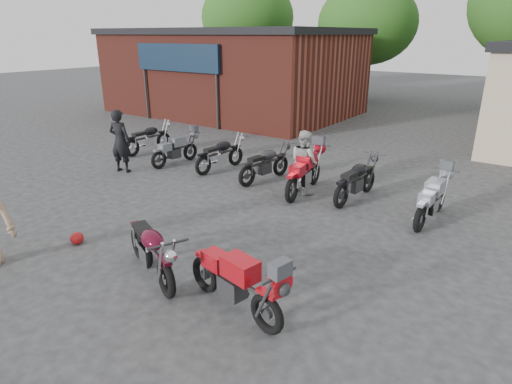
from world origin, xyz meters
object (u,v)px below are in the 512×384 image
Objects in this scene: person_dark at (120,141)px; row_bike_6 at (432,198)px; row_bike_3 at (265,162)px; row_bike_0 at (148,137)px; row_bike_5 at (357,178)px; helmet at (77,238)px; row_bike_4 at (305,170)px; row_bike_2 at (221,153)px; vintage_motorcycle at (151,247)px; sportbike at (235,279)px; person_light at (304,162)px; row_bike_1 at (175,148)px.

person_dark reaches higher than row_bike_6.
person_dark is 4.49m from row_bike_3.
row_bike_0 is 9.82m from row_bike_6.
person_dark is 7.10m from row_bike_5.
row_bike_4 is at bearing 66.86° from helmet.
vintage_motorcycle is at bearing -144.86° from row_bike_2.
row_bike_0 is 6.59m from row_bike_4.
row_bike_0 reaches higher than row_bike_3.
person_light is (-1.81, 5.26, 0.26)m from sportbike.
sportbike is at bearing 1.39° from helmet.
person_dark is (-3.24, 3.69, 0.83)m from helmet.
sportbike is 1.09× the size of row_bike_1.
row_bike_4 reaches higher than row_bike_2.
person_dark is 1.00× the size of row_bike_2.
row_bike_4 is 1.36m from row_bike_5.
vintage_motorcycle is 7.53× the size of helmet.
row_bike_2 is at bearing 98.80° from helmet.
row_bike_3 is 4.65m from row_bike_6.
row_bike_1 is at bearing 104.22° from row_bike_3.
person_dark is at bearing 134.33° from row_bike_2.
row_bike_2 is (-4.87, 5.47, -0.02)m from sportbike.
row_bike_1 is 0.91× the size of row_bike_5.
row_bike_4 is (1.41, -0.23, 0.06)m from row_bike_3.
person_light is 3.08m from row_bike_2.
row_bike_3 is at bearing 96.37° from row_bike_5.
row_bike_5 is (1.38, 0.26, -0.26)m from person_light.
row_bike_5 is (3.58, 5.62, 0.46)m from helmet.
person_dark is 0.95× the size of row_bike_5.
sportbike is 7.32m from row_bike_2.
row_bike_0 is 5.17m from row_bike_3.
person_dark is at bearing 102.69° from row_bike_6.
row_bike_5 is at bearing -82.28° from row_bike_1.
sportbike is 1.02× the size of row_bike_0.
vintage_motorcycle is 1.05× the size of row_bike_6.
row_bike_4 is 1.11× the size of row_bike_6.
row_bike_4 is (5.49, 1.60, -0.33)m from person_dark.
row_bike_0 is at bearing 127.17° from helmet.
helmet is at bearing -167.27° from sportbike.
helmet is 7.16m from row_bike_0.
helmet is 5.59m from row_bike_3.
row_bike_6 is at bearing -94.39° from row_bike_5.
helmet is 0.14× the size of row_bike_0.
row_bike_3 is 1.00× the size of row_bike_6.
person_light is 0.86× the size of row_bike_0.
row_bike_5 is (6.05, 0.41, 0.05)m from row_bike_1.
sportbike is 7.36× the size of helmet.
sportbike is at bearing 25.07° from vintage_motorcycle.
helmet is at bearing 149.39° from row_bike_4.
vintage_motorcycle is 1.06× the size of person_dark.
person_light is at bearing 113.40° from vintage_motorcycle.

